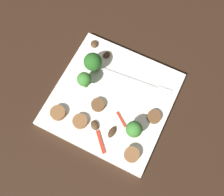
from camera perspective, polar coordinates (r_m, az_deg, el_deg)
name	(u,v)px	position (r m, az deg, el deg)	size (l,w,h in m)	color
ground_plane	(112,100)	(0.65, 0.00, -0.48)	(1.40, 1.40, 0.00)	black
plate	(112,99)	(0.64, 0.00, -0.25)	(0.27, 0.27, 0.02)	white
fork	(141,83)	(0.65, 6.17, 3.19)	(0.18, 0.03, 0.00)	silver
broccoli_floret_0	(134,129)	(0.58, 4.68, -6.61)	(0.04, 0.04, 0.05)	#408630
broccoli_floret_1	(83,81)	(0.61, -6.07, 3.61)	(0.03, 0.03, 0.05)	#408630
broccoli_floret_2	(93,62)	(0.63, -4.08, 7.63)	(0.04, 0.04, 0.06)	#296420
sausage_slice_0	(58,113)	(0.63, -11.36, -3.11)	(0.04, 0.04, 0.01)	brown
sausage_slice_1	(80,121)	(0.61, -6.75, -4.91)	(0.03, 0.03, 0.01)	brown
sausage_slice_2	(98,105)	(0.62, -2.97, -1.45)	(0.03, 0.03, 0.01)	brown
sausage_slice_3	(132,155)	(0.59, 4.20, -11.85)	(0.03, 0.03, 0.02)	brown
sausage_slice_4	(153,118)	(0.62, 8.76, -4.21)	(0.03, 0.03, 0.01)	brown
mushroom_0	(94,44)	(0.69, -3.78, 11.33)	(0.02, 0.02, 0.01)	#4C331E
mushroom_1	(95,125)	(0.61, -3.68, -5.79)	(0.02, 0.02, 0.01)	#4C331E
mushroom_2	(107,55)	(0.68, -1.16, 9.12)	(0.02, 0.01, 0.01)	#422B19
mushroom_3	(112,132)	(0.61, 0.00, -7.23)	(0.03, 0.01, 0.01)	#422B19
pepper_strip_0	(101,142)	(0.60, -2.44, -9.28)	(0.05, 0.01, 0.00)	red
pepper_strip_1	(121,119)	(0.62, 1.96, -4.55)	(0.04, 0.00, 0.00)	red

